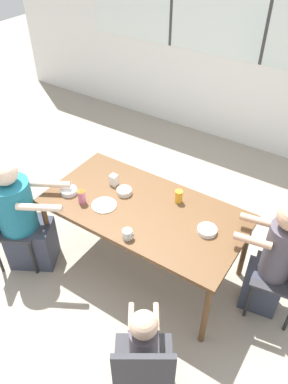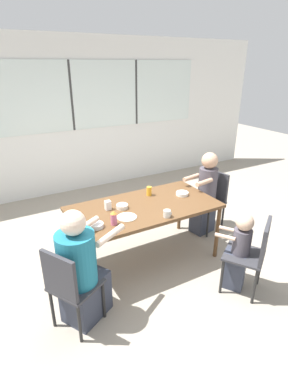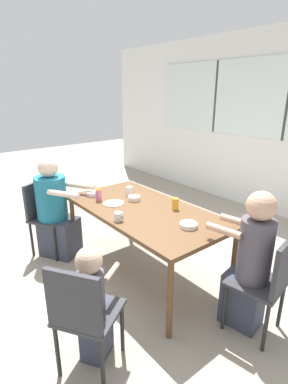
% 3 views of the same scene
% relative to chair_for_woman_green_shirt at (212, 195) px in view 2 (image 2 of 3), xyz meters
% --- Properties ---
extents(ground_plane, '(16.00, 16.00, 0.00)m').
position_rel_chair_for_woman_green_shirt_xyz_m(ground_plane, '(-1.28, -0.22, -0.53)').
color(ground_plane, gray).
extents(wall_back_with_windows, '(8.40, 0.08, 2.80)m').
position_rel_chair_for_woman_green_shirt_xyz_m(wall_back_with_windows, '(-1.28, 2.47, 0.90)').
color(wall_back_with_windows, silver).
rests_on(wall_back_with_windows, ground_plane).
extents(dining_table, '(1.77, 0.92, 0.76)m').
position_rel_chair_for_woman_green_shirt_xyz_m(dining_table, '(-1.28, -0.22, 0.17)').
color(dining_table, brown).
rests_on(dining_table, ground_plane).
extents(chair_for_woman_green_shirt, '(0.46, 0.46, 0.88)m').
position_rel_chair_for_woman_green_shirt_xyz_m(chair_for_woman_green_shirt, '(0.00, 0.00, 0.00)').
color(chair_for_woman_green_shirt, '#333338').
rests_on(chair_for_woman_green_shirt, ground_plane).
extents(chair_for_man_blue_shirt, '(0.55, 0.55, 0.88)m').
position_rel_chair_for_woman_green_shirt_xyz_m(chair_for_man_blue_shirt, '(-2.41, -0.86, 0.00)').
color(chair_for_man_blue_shirt, '#333338').
rests_on(chair_for_man_blue_shirt, ground_plane).
extents(chair_for_toddler, '(0.55, 0.55, 0.88)m').
position_rel_chair_for_woman_green_shirt_xyz_m(chair_for_toddler, '(-0.57, -1.30, 0.00)').
color(chair_for_toddler, '#333338').
rests_on(chair_for_toddler, ground_plane).
extents(person_woman_green_shirt, '(0.52, 0.34, 1.21)m').
position_rel_chair_for_woman_green_shirt_xyz_m(person_woman_green_shirt, '(-0.16, -0.03, 0.05)').
color(person_woman_green_shirt, '#333847').
rests_on(person_woman_green_shirt, ground_plane).
extents(person_man_blue_shirt, '(0.72, 0.62, 1.20)m').
position_rel_chair_for_woman_green_shirt_xyz_m(person_man_blue_shirt, '(-2.26, -0.77, 0.00)').
color(person_man_blue_shirt, '#333847').
rests_on(person_man_blue_shirt, ground_plane).
extents(person_toddler, '(0.35, 0.39, 0.93)m').
position_rel_chair_for_woman_green_shirt_xyz_m(person_toddler, '(-0.65, -1.18, -0.07)').
color(person_toddler, '#333847').
rests_on(person_toddler, ground_plane).
extents(coffee_mug, '(0.09, 0.08, 0.08)m').
position_rel_chair_for_woman_green_shirt_xyz_m(coffee_mug, '(-1.19, -0.59, 0.27)').
color(coffee_mug, beige).
rests_on(coffee_mug, dining_table).
extents(sippy_cup, '(0.07, 0.07, 0.16)m').
position_rel_chair_for_woman_green_shirt_xyz_m(sippy_cup, '(-1.78, -0.46, 0.31)').
color(sippy_cup, '#CC668C').
rests_on(sippy_cup, dining_table).
extents(juice_glass, '(0.07, 0.07, 0.12)m').
position_rel_chair_for_woman_green_shirt_xyz_m(juice_glass, '(-1.07, 0.02, 0.29)').
color(juice_glass, gold).
rests_on(juice_glass, dining_table).
extents(milk_carton_small, '(0.06, 0.06, 0.11)m').
position_rel_chair_for_woman_green_shirt_xyz_m(milk_carton_small, '(-1.69, -0.10, 0.28)').
color(milk_carton_small, silver).
rests_on(milk_carton_small, dining_table).
extents(bowl_white_shallow, '(0.16, 0.16, 0.04)m').
position_rel_chair_for_woman_green_shirt_xyz_m(bowl_white_shallow, '(-0.69, -0.18, 0.25)').
color(bowl_white_shallow, white).
rests_on(bowl_white_shallow, dining_table).
extents(bowl_cereal, '(0.15, 0.15, 0.05)m').
position_rel_chair_for_woman_green_shirt_xyz_m(bowl_cereal, '(-1.96, -0.42, 0.25)').
color(bowl_cereal, silver).
rests_on(bowl_cereal, dining_table).
extents(bowl_fruit, '(0.14, 0.14, 0.05)m').
position_rel_chair_for_woman_green_shirt_xyz_m(bowl_fruit, '(-1.54, -0.15, 0.25)').
color(bowl_fruit, silver).
rests_on(bowl_fruit, dining_table).
extents(plate_tortillas, '(0.22, 0.22, 0.01)m').
position_rel_chair_for_woman_green_shirt_xyz_m(plate_tortillas, '(-1.59, -0.38, 0.23)').
color(plate_tortillas, beige).
rests_on(plate_tortillas, dining_table).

